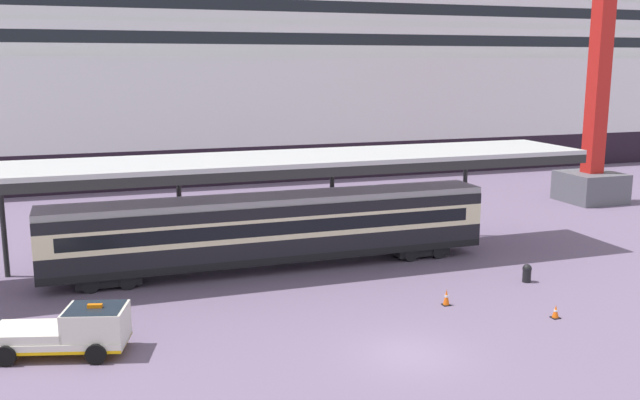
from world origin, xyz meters
name	(u,v)px	position (x,y,z in m)	size (l,w,h in m)	color
ground_plane	(409,354)	(0.00, 0.00, 0.00)	(400.00, 400.00, 0.00)	slate
cruise_ship	(11,64)	(-17.67, 52.13, 11.08)	(173.40, 24.31, 34.49)	black
platform_canopy	(270,162)	(-2.01, 13.27, 5.91)	(36.65, 6.16, 6.15)	#BBBBBB
train_carriage	(273,228)	(-2.01, 12.86, 2.31)	(24.24, 2.81, 4.11)	black
service_truck	(72,330)	(-12.38, 4.30, 0.99)	(5.55, 3.36, 2.02)	silver
traffic_cone_near	(446,297)	(4.13, 4.54, 0.39)	(0.36, 0.36, 0.78)	black
traffic_cone_mid	(556,312)	(7.90, 1.48, 0.30)	(0.36, 0.36, 0.60)	black
quay_bollard	(527,272)	(9.80, 6.33, 0.52)	(0.48, 0.48, 0.96)	black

